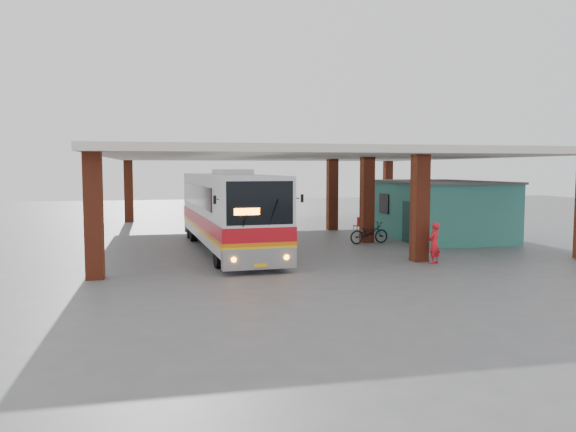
% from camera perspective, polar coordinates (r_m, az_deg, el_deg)
% --- Properties ---
extents(ground, '(90.00, 90.00, 0.00)m').
position_cam_1_polar(ground, '(25.34, 4.02, -3.73)').
color(ground, '#515154').
rests_on(ground, ground).
extents(brick_columns, '(20.10, 21.60, 4.35)m').
position_cam_1_polar(brick_columns, '(30.29, 3.91, 1.81)').
color(brick_columns, maroon).
rests_on(brick_columns, ground).
extents(canopy_roof, '(21.00, 23.00, 0.30)m').
position_cam_1_polar(canopy_roof, '(31.46, 1.52, 6.17)').
color(canopy_roof, silver).
rests_on(canopy_roof, brick_columns).
extents(shop_building, '(5.20, 8.20, 3.11)m').
position_cam_1_polar(shop_building, '(31.70, 15.00, 0.68)').
color(shop_building, '#307874').
rests_on(shop_building, ground).
extents(coach_bus, '(3.49, 12.99, 3.74)m').
position_cam_1_polar(coach_bus, '(25.90, -6.11, 0.58)').
color(coach_bus, silver).
rests_on(coach_bus, ground).
extents(motorcycle, '(2.16, 0.98, 1.10)m').
position_cam_1_polar(motorcycle, '(28.49, 8.22, -1.70)').
color(motorcycle, black).
rests_on(motorcycle, ground).
extents(pedestrian, '(0.72, 0.66, 1.66)m').
position_cam_1_polar(pedestrian, '(23.00, 14.64, -2.68)').
color(pedestrian, red).
rests_on(pedestrian, ground).
extents(red_chair, '(0.50, 0.50, 0.74)m').
position_cam_1_polar(red_chair, '(35.19, 7.16, -0.78)').
color(red_chair, red).
rests_on(red_chair, ground).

